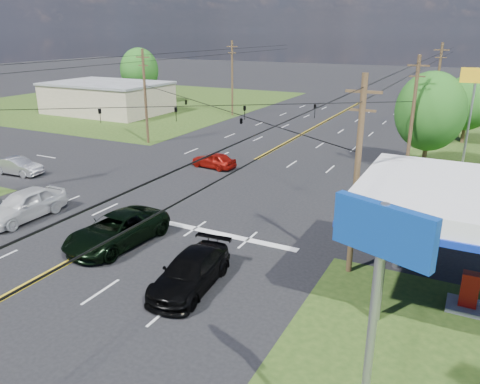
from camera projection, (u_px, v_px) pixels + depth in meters
The scene contains 21 objects.
ground at pixel (212, 184), 36.11m from camera, with size 280.00×280.00×0.00m, color black.
grass_nw at pixel (127, 102), 78.07m from camera, with size 46.00×48.00×0.03m, color #233D13.
stop_bar at pixel (217, 234), 27.23m from camera, with size 10.00×0.50×0.02m, color silver.
retail_nw at pixel (108, 99), 66.85m from camera, with size 16.00×11.00×4.00m, color tan.
pole_se at pixel (357, 176), 21.35m from camera, with size 1.60×0.28×9.50m.
pole_nw at pixel (145, 96), 47.66m from camera, with size 1.60×0.28×9.50m.
pole_ne at pixel (412, 115), 36.52m from camera, with size 1.60×0.28×9.50m.
pole_left_far at pixel (232, 77), 63.58m from camera, with size 1.60×0.28×10.00m.
pole_right_far at pixel (437, 87), 52.44m from camera, with size 1.60×0.28×10.00m.
span_wire_signals at pixel (210, 106), 34.15m from camera, with size 26.00×18.00×1.13m.
power_lines at pixel (195, 71), 31.62m from camera, with size 26.04×100.00×0.64m.
tree_right_a at pixel (430, 111), 38.63m from camera, with size 5.70×5.70×8.18m.
tree_right_b at pixel (468, 103), 47.88m from camera, with size 4.94×4.94×7.09m.
tree_far_l at pixel (139, 70), 75.09m from camera, with size 6.08×6.08×8.72m.
pickup_dkgreen at pixel (117, 230), 25.56m from camera, with size 2.88×6.24×1.73m, color black.
suv_black at pixel (190, 272), 21.28m from camera, with size 2.21×5.42×1.57m, color black.
pickup_white at pixel (24, 204), 29.14m from camera, with size 2.20×5.46×1.86m, color silver.
sedan_silver at pixel (18, 166), 38.22m from camera, with size 1.50×4.31×1.42m, color #9D9CA1.
sedan_red at pixel (214, 160), 40.08m from camera, with size 1.61×4.01×1.37m, color #97110B.
polesign_se at pixel (378, 276), 10.10m from camera, with size 2.24×1.04×7.84m.
polesign_ne at pixel (474, 91), 36.90m from camera, with size 2.34×0.56×8.48m.
Camera 1 is at (17.50, -17.63, 11.18)m, focal length 35.00 mm.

